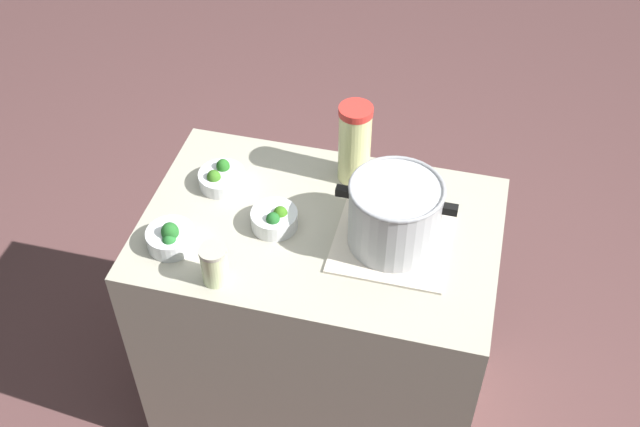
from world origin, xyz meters
TOP-DOWN VIEW (x-y plane):
  - ground_plane at (0.00, 0.00)m, footprint 8.00×8.00m
  - counter_slab at (0.00, 0.00)m, footprint 1.00×0.66m
  - dish_cloth at (-0.21, 0.01)m, footprint 0.31×0.31m
  - cooking_pot at (-0.21, 0.01)m, footprint 0.32×0.25m
  - lemonade_pitcher at (-0.05, -0.23)m, footprint 0.10×0.10m
  - mason_jar at (0.22, 0.26)m, footprint 0.07×0.07m
  - broccoli_bowl_front at (0.38, 0.17)m, footprint 0.13×0.13m
  - broccoli_bowl_center at (0.12, 0.03)m, footprint 0.13×0.13m
  - broccoli_bowl_back at (0.32, -0.10)m, footprint 0.14×0.14m

SIDE VIEW (x-z plane):
  - ground_plane at x=0.00m, z-range 0.00..0.00m
  - counter_slab at x=0.00m, z-range 0.00..0.86m
  - dish_cloth at x=-0.21m, z-range 0.86..0.86m
  - broccoli_bowl_back at x=0.32m, z-range 0.85..0.92m
  - broccoli_bowl_center at x=0.12m, z-range 0.85..0.92m
  - broccoli_bowl_front at x=0.38m, z-range 0.84..0.93m
  - mason_jar at x=0.22m, z-range 0.86..0.97m
  - cooking_pot at x=-0.21m, z-range 0.87..1.07m
  - lemonade_pitcher at x=-0.05m, z-range 0.86..1.11m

